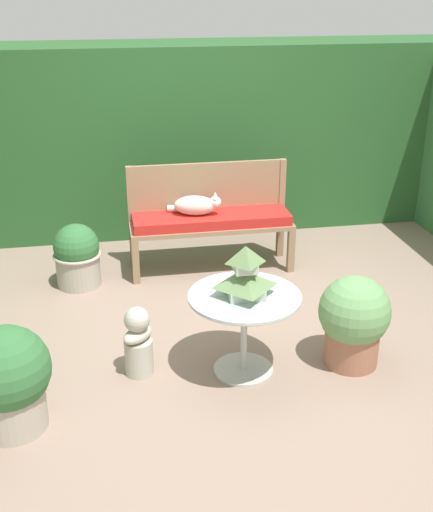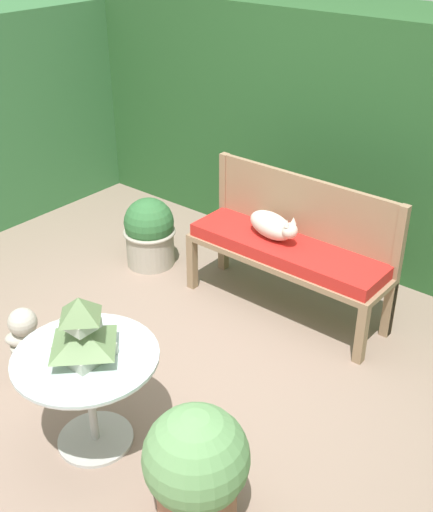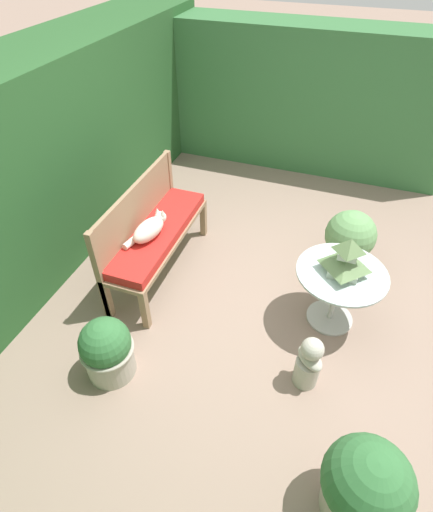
% 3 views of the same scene
% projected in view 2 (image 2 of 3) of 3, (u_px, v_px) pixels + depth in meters
% --- Properties ---
extents(ground, '(30.00, 30.00, 0.00)m').
position_uv_depth(ground, '(172.00, 380.00, 3.90)').
color(ground, gray).
extents(foliage_hedge_back, '(6.40, 0.94, 1.88)m').
position_uv_depth(foliage_hedge_back, '(374.00, 134.00, 5.03)').
color(foliage_hedge_back, '#285628').
rests_on(foliage_hedge_back, ground).
extents(garden_bench, '(1.45, 0.43, 0.53)m').
position_uv_depth(garden_bench, '(286.00, 254.00, 4.35)').
color(garden_bench, '#937556').
rests_on(garden_bench, ground).
extents(bench_backrest, '(1.45, 0.06, 0.95)m').
position_uv_depth(bench_backrest, '(304.00, 214.00, 4.36)').
color(bench_backrest, '#937556').
rests_on(bench_backrest, ground).
extents(cat, '(0.47, 0.28, 0.21)m').
position_uv_depth(cat, '(272.00, 226.00, 4.34)').
color(cat, silver).
rests_on(cat, garden_bench).
extents(patio_table, '(0.74, 0.74, 0.58)m').
position_uv_depth(patio_table, '(88.00, 374.00, 3.25)').
color(patio_table, '#B7B7B2').
rests_on(patio_table, ground).
extents(pagoda_birdhouse, '(0.31, 0.31, 0.34)m').
position_uv_depth(pagoda_birdhouse, '(82.00, 332.00, 3.12)').
color(pagoda_birdhouse, '#B2BCA8').
rests_on(pagoda_birdhouse, patio_table).
extents(garden_bust, '(0.27, 0.27, 0.50)m').
position_uv_depth(garden_bust, '(27.00, 346.00, 3.81)').
color(garden_bust, '#B7B2A3').
rests_on(garden_bust, ground).
extents(potted_plant_patio_mid, '(0.49, 0.49, 0.64)m').
position_uv_depth(potted_plant_patio_mid, '(196.00, 469.00, 2.87)').
color(potted_plant_patio_mid, '#9E664C').
rests_on(potted_plant_patio_mid, ground).
extents(potted_plant_hedge_corner, '(0.41, 0.41, 0.56)m').
position_uv_depth(potted_plant_hedge_corner, '(149.00, 233.00, 5.00)').
color(potted_plant_hedge_corner, '#ADA393').
rests_on(potted_plant_hedge_corner, ground).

